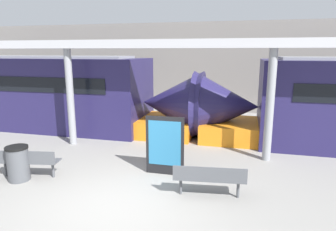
# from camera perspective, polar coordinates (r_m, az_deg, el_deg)

# --- Properties ---
(ground_plane) EXTENTS (60.00, 60.00, 0.00)m
(ground_plane) POSITION_cam_1_polar(r_m,az_deg,el_deg) (7.12, -10.03, -16.56)
(ground_plane) COLOR gray
(station_wall) EXTENTS (56.00, 0.20, 5.00)m
(station_wall) POSITION_cam_1_polar(r_m,az_deg,el_deg) (17.44, 5.53, 9.14)
(station_wall) COLOR gray
(station_wall) RESTS_ON ground_plane
(train_right) EXTENTS (15.74, 2.93, 3.20)m
(train_right) POSITION_cam_1_polar(r_m,az_deg,el_deg) (15.20, -24.60, 3.92)
(train_right) COLOR #231E4C
(train_right) RESTS_ON ground_plane
(bench_near) EXTENTS (1.74, 0.63, 0.80)m
(bench_near) POSITION_cam_1_polar(r_m,az_deg,el_deg) (7.22, 7.88, -11.56)
(bench_near) COLOR #4C4F54
(bench_near) RESTS_ON ground_plane
(bench_far) EXTENTS (1.75, 0.73, 0.80)m
(bench_far) POSITION_cam_1_polar(r_m,az_deg,el_deg) (9.06, -25.32, -7.68)
(bench_far) COLOR #4C4F54
(bench_far) RESTS_ON ground_plane
(trash_bin) EXTENTS (0.58, 0.58, 0.94)m
(trash_bin) POSITION_cam_1_polar(r_m,az_deg,el_deg) (9.00, -26.65, -8.14)
(trash_bin) COLOR #4C4F54
(trash_bin) RESTS_ON ground_plane
(poster_board) EXTENTS (1.08, 0.07, 1.66)m
(poster_board) POSITION_cam_1_polar(r_m,az_deg,el_deg) (8.32, -0.62, -5.74)
(poster_board) COLOR black
(poster_board) RESTS_ON ground_plane
(support_column_near) EXTENTS (0.26, 0.26, 3.49)m
(support_column_near) POSITION_cam_1_polar(r_m,az_deg,el_deg) (11.44, -18.11, 3.24)
(support_column_near) COLOR gray
(support_column_near) RESTS_ON ground_plane
(support_column_far) EXTENTS (0.26, 0.26, 3.49)m
(support_column_far) POSITION_cam_1_polar(r_m,az_deg,el_deg) (9.72, 18.82, 1.71)
(support_column_far) COLOR gray
(support_column_far) RESTS_ON ground_plane
(canopy_beam) EXTENTS (28.00, 0.60, 0.28)m
(canopy_beam) POSITION_cam_1_polar(r_m,az_deg,el_deg) (11.32, -18.75, 12.71)
(canopy_beam) COLOR #B7B7BC
(canopy_beam) RESTS_ON support_column_near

